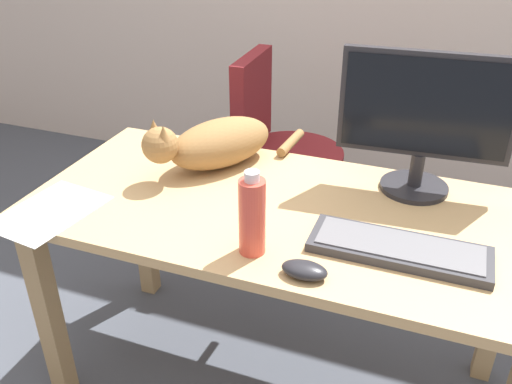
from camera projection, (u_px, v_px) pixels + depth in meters
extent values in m
plane|color=#474C56|center=(276.00, 381.00, 1.90)|extent=(8.00, 8.00, 0.00)
cube|color=tan|center=(281.00, 211.00, 1.56)|extent=(1.44, 0.69, 0.03)
cube|color=tan|center=(48.00, 314.00, 1.71)|extent=(0.06, 0.06, 0.68)
cube|color=tan|center=(143.00, 221.00, 2.17)|extent=(0.06, 0.06, 0.68)
cube|color=tan|center=(500.00, 299.00, 1.77)|extent=(0.06, 0.06, 0.68)
cylinder|color=black|center=(289.00, 242.00, 2.60)|extent=(0.48, 0.48, 0.04)
cylinder|color=black|center=(291.00, 206.00, 2.50)|extent=(0.06, 0.06, 0.44)
cylinder|color=maroon|center=(293.00, 157.00, 2.38)|extent=(0.44, 0.44, 0.06)
cube|color=maroon|center=(252.00, 102.00, 2.32)|extent=(0.07, 0.35, 0.40)
cylinder|color=#232328|center=(414.00, 187.00, 1.64)|extent=(0.20, 0.20, 0.01)
cylinder|color=#232328|center=(416.00, 170.00, 1.61)|extent=(0.04, 0.04, 0.10)
cube|color=#232328|center=(427.00, 105.00, 1.51)|extent=(0.48, 0.06, 0.30)
cube|color=black|center=(427.00, 107.00, 1.50)|extent=(0.45, 0.04, 0.27)
cube|color=#333338|center=(399.00, 249.00, 1.35)|extent=(0.44, 0.15, 0.02)
cube|color=slate|center=(400.00, 245.00, 1.35)|extent=(0.40, 0.12, 0.00)
ellipsoid|color=olive|center=(221.00, 143.00, 1.75)|extent=(0.35, 0.40, 0.15)
sphere|color=olive|center=(160.00, 145.00, 1.62)|extent=(0.11, 0.11, 0.11)
cone|color=olive|center=(164.00, 133.00, 1.57)|extent=(0.04, 0.04, 0.04)
cone|color=olive|center=(154.00, 126.00, 1.61)|extent=(0.04, 0.04, 0.04)
cylinder|color=olive|center=(291.00, 143.00, 1.89)|extent=(0.04, 0.18, 0.03)
ellipsoid|color=#232328|center=(304.00, 270.00, 1.27)|extent=(0.11, 0.06, 0.04)
cube|color=white|center=(49.00, 212.00, 1.53)|extent=(0.25, 0.32, 0.00)
cylinder|color=#D84C3D|center=(250.00, 217.00, 1.32)|extent=(0.07, 0.07, 0.20)
cylinder|color=silver|center=(250.00, 176.00, 1.26)|extent=(0.04, 0.04, 0.02)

